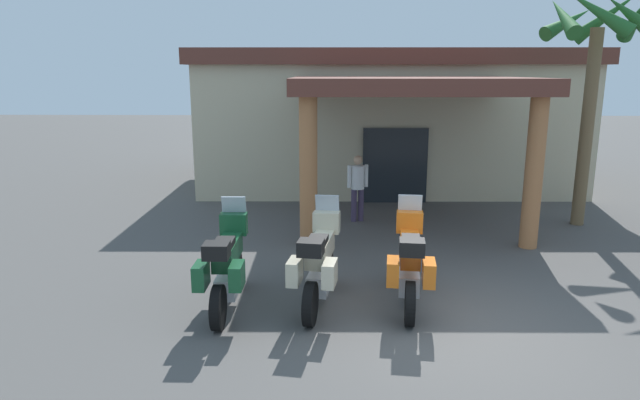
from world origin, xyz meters
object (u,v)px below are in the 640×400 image
at_px(motorcycle_cream, 319,263).
at_px(pedestrian, 358,184).
at_px(motel_building, 383,116).
at_px(motorcycle_green, 226,266).
at_px(palm_tree_near_portico, 597,45).
at_px(motorcycle_orange, 410,263).

xyz_separation_m(motorcycle_cream, pedestrian, (0.83, 5.11, 0.25)).
relative_size(motel_building, motorcycle_green, 5.38).
bearing_deg(pedestrian, motorcycle_green, 140.52).
bearing_deg(motorcycle_cream, motel_building, -2.02).
bearing_deg(motorcycle_green, motel_building, -17.70).
relative_size(motorcycle_green, palm_tree_near_portico, 0.40).
bearing_deg(motel_building, motorcycle_green, -108.24).
bearing_deg(motorcycle_orange, pedestrian, 13.05).
height_order(motel_building, motorcycle_green, motel_building).
distance_m(pedestrian, palm_tree_near_portico, 6.25).
bearing_deg(motorcycle_orange, motorcycle_green, 100.40).
relative_size(motorcycle_green, motorcycle_cream, 1.00).
bearing_deg(motorcycle_orange, palm_tree_near_portico, -37.96).
xyz_separation_m(motorcycle_cream, palm_tree_near_portico, (6.16, 4.91, 3.49)).
relative_size(motorcycle_orange, palm_tree_near_portico, 0.40).
bearing_deg(motorcycle_cream, pedestrian, -1.01).
bearing_deg(motel_building, palm_tree_near_portico, -53.93).
xyz_separation_m(motel_building, motorcycle_orange, (-0.47, -10.50, -1.47)).
bearing_deg(motorcycle_orange, motel_building, 3.72).
bearing_deg(palm_tree_near_portico, motorcycle_orange, -134.27).
bearing_deg(pedestrian, motorcycle_orange, 170.42).
bearing_deg(palm_tree_near_portico, motorcycle_green, -146.29).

